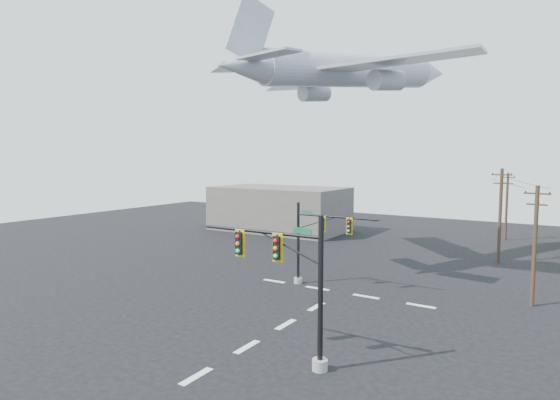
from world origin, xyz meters
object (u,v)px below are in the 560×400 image
Objects in this scene: utility_pole_a at (535,244)px; utility_pole_b at (500,214)px; signal_mast_far at (314,242)px; airliner at (350,71)px; utility_pole_c at (507,205)px; signal_mast_near at (292,284)px.

utility_pole_b reaches higher than utility_pole_a.
airliner is at bearing 93.00° from signal_mast_far.
utility_pole_a reaches higher than utility_pole_c.
signal_mast_near reaches higher than signal_mast_far.
utility_pole_a is 0.91× the size of utility_pole_b.
signal_mast_near is 0.82× the size of utility_pole_b.
airliner is at bearing -132.63° from utility_pole_b.
signal_mast_far is 20.11m from utility_pole_b.
signal_mast_far is at bearing -154.98° from utility_pole_a.
utility_pole_a is 20.76m from airliner.
utility_pole_b is 13.94m from utility_pole_c.
utility_pole_c is (-4.72, 26.99, -0.00)m from utility_pole_a.
signal_mast_near is 43.64m from utility_pole_c.
signal_mast_near is at bearing -88.13° from utility_pole_c.
utility_pole_a is at bearing 13.39° from signal_mast_far.
airliner is (-15.35, 3.75, 13.47)m from utility_pole_a.
utility_pole_a is (9.36, 16.40, 0.31)m from signal_mast_near.
utility_pole_a is at bearing -72.11° from utility_pole_c.
utility_pole_c is at bearing 71.45° from signal_mast_far.
utility_pole_b is 0.35× the size of airliner.
signal_mast_near is 0.90× the size of utility_pole_a.
utility_pole_a is at bearing -81.15° from airliner.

